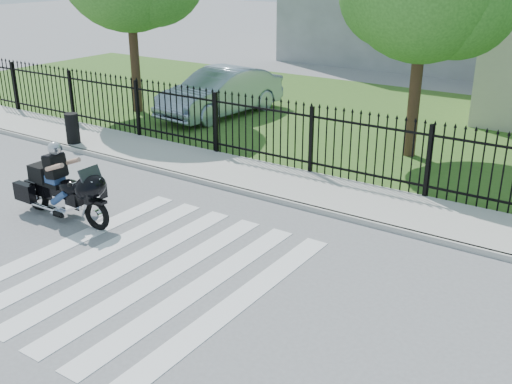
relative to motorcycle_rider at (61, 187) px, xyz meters
The scene contains 9 objects.
ground 3.21m from the motorcycle_rider, 13.31° to the right, with size 120.00×120.00×0.00m, color slate.
crosswalk 3.21m from the motorcycle_rider, 13.31° to the right, with size 5.00×5.50×0.01m, color silver, non-canonical shape.
sidewalk 5.29m from the motorcycle_rider, 54.50° to the left, with size 40.00×2.00×0.12m, color #ADAAA3.
curb 4.52m from the motorcycle_rider, 47.05° to the left, with size 40.00×0.12×0.12m, color #ADAAA3.
grass_strip 11.70m from the motorcycle_rider, 74.86° to the left, with size 40.00×12.00×0.02m, color #345D1F.
iron_fence 6.10m from the motorcycle_rider, 59.97° to the left, with size 26.00×0.04×1.80m.
motorcycle_rider is the anchor object (origin of this frame).
parked_car 9.36m from the motorcycle_rider, 106.20° to the left, with size 1.72×4.93×1.62m, color #92A3B8.
litter_bin 5.32m from the motorcycle_rider, 137.74° to the left, with size 0.39×0.39×0.88m, color black.
Camera 1 is at (6.93, -6.71, 5.20)m, focal length 42.00 mm.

